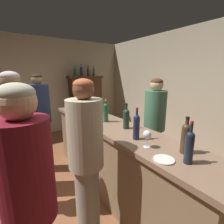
% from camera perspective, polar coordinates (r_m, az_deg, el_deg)
% --- Properties ---
extents(floor, '(7.94, 7.94, 0.00)m').
position_cam_1_polar(floor, '(2.50, -14.14, -29.82)').
color(floor, brown).
rests_on(floor, ground).
extents(wall_back, '(5.68, 0.12, 2.63)m').
position_cam_1_polar(wall_back, '(4.92, -27.61, 7.32)').
color(wall_back, '#B5AA8E').
rests_on(wall_back, ground).
extents(wall_right, '(0.12, 6.23, 2.63)m').
position_cam_1_polar(wall_right, '(3.83, 28.76, 5.95)').
color(wall_right, '#B6A98D').
rests_on(wall_right, ground).
extents(bar_counter, '(0.58, 3.04, 1.01)m').
position_cam_1_polar(bar_counter, '(2.44, 0.24, -15.75)').
color(bar_counter, '#886C4D').
rests_on(bar_counter, ground).
extents(display_cabinet, '(0.98, 0.44, 1.61)m').
position_cam_1_polar(display_cabinet, '(5.09, -8.97, 3.43)').
color(display_cabinet, '#412918').
rests_on(display_cabinet, ground).
extents(wine_bottle_malbec, '(0.08, 0.08, 0.32)m').
position_cam_1_polar(wine_bottle_malbec, '(2.07, 4.94, -1.99)').
color(wine_bottle_malbec, '#1F3625').
rests_on(wine_bottle_malbec, bar_counter).
extents(wine_bottle_merlot, '(0.07, 0.07, 0.34)m').
position_cam_1_polar(wine_bottle_merlot, '(1.40, 25.12, -10.49)').
color(wine_bottle_merlot, '#1B2434').
rests_on(wine_bottle_merlot, bar_counter).
extents(wine_bottle_riesling, '(0.07, 0.07, 0.34)m').
position_cam_1_polar(wine_bottle_riesling, '(1.74, 8.42, -4.73)').
color(wine_bottle_riesling, '#1C233D').
rests_on(wine_bottle_riesling, bar_counter).
extents(wine_bottle_rose, '(0.07, 0.07, 0.33)m').
position_cam_1_polar(wine_bottle_rose, '(2.70, -6.52, 1.79)').
color(wine_bottle_rose, '#275029').
rests_on(wine_bottle_rose, bar_counter).
extents(wine_bottle_pinot, '(0.07, 0.07, 0.32)m').
position_cam_1_polar(wine_bottle_pinot, '(2.35, -2.18, 0.12)').
color(wine_bottle_pinot, '#245232').
rests_on(wine_bottle_pinot, bar_counter).
extents(wine_bottle_syrah, '(0.08, 0.08, 0.32)m').
position_cam_1_polar(wine_bottle_syrah, '(1.56, 24.05, -7.80)').
color(wine_bottle_syrah, '#44311D').
rests_on(wine_bottle_syrah, bar_counter).
extents(wine_glass_front, '(0.08, 0.08, 0.17)m').
position_cam_1_polar(wine_glass_front, '(1.57, 12.02, -7.73)').
color(wine_glass_front, white).
rests_on(wine_glass_front, bar_counter).
extents(wine_glass_mid, '(0.06, 0.06, 0.15)m').
position_cam_1_polar(wine_glass_mid, '(2.52, -7.85, 0.05)').
color(wine_glass_mid, white).
rests_on(wine_glass_mid, bar_counter).
extents(wine_glass_rear, '(0.07, 0.07, 0.15)m').
position_cam_1_polar(wine_glass_rear, '(2.98, -6.08, 1.92)').
color(wine_glass_rear, white).
rests_on(wine_glass_rear, bar_counter).
extents(flower_arrangement, '(0.16, 0.15, 0.34)m').
position_cam_1_polar(flower_arrangement, '(2.87, -10.81, 2.26)').
color(flower_arrangement, '#482F1E').
rests_on(flower_arrangement, bar_counter).
extents(cheese_plate, '(0.17, 0.17, 0.01)m').
position_cam_1_polar(cheese_plate, '(1.43, 17.41, -15.39)').
color(cheese_plate, white).
rests_on(cheese_plate, bar_counter).
extents(display_bottle_left, '(0.07, 0.07, 0.30)m').
position_cam_1_polar(display_bottle_left, '(4.91, -12.55, 13.47)').
color(display_bottle_left, '#2F5334').
rests_on(display_bottle_left, display_cabinet).
extents(display_bottle_midleft, '(0.08, 0.08, 0.34)m').
position_cam_1_polar(display_bottle_midleft, '(4.98, -10.49, 13.78)').
color(display_bottle_midleft, '#232A3D').
rests_on(display_bottle_midleft, display_cabinet).
extents(display_bottle_center, '(0.07, 0.07, 0.30)m').
position_cam_1_polar(display_bottle_center, '(5.07, -8.18, 13.59)').
color(display_bottle_center, '#412718').
rests_on(display_bottle_center, display_cabinet).
extents(display_bottle_midright, '(0.06, 0.06, 0.31)m').
position_cam_1_polar(display_bottle_midright, '(5.15, -6.31, 13.65)').
color(display_bottle_midright, '#275332').
rests_on(display_bottle_midright, display_cabinet).
extents(patron_by_cabinet, '(0.34, 0.34, 1.68)m').
position_cam_1_polar(patron_by_cabinet, '(3.04, -23.25, -2.45)').
color(patron_by_cabinet, maroon).
rests_on(patron_by_cabinet, ground).
extents(patron_near_entrance, '(0.31, 0.31, 1.71)m').
position_cam_1_polar(patron_near_entrance, '(2.20, -29.62, -7.87)').
color(patron_near_entrance, '#B4AC91').
rests_on(patron_near_entrance, ground).
extents(patron_tall, '(0.32, 0.32, 1.64)m').
position_cam_1_polar(patron_tall, '(1.26, -26.41, -25.92)').
color(patron_tall, brown).
rests_on(patron_tall, ground).
extents(patron_in_grey, '(0.33, 0.33, 1.65)m').
position_cam_1_polar(patron_in_grey, '(1.63, -8.90, -15.43)').
color(patron_in_grey, '#9E9888').
rests_on(patron_in_grey, ground).
extents(bartender, '(0.32, 0.32, 1.62)m').
position_cam_1_polar(bartender, '(2.66, 14.34, -4.57)').
color(bartender, '#A19187').
rests_on(bartender, ground).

